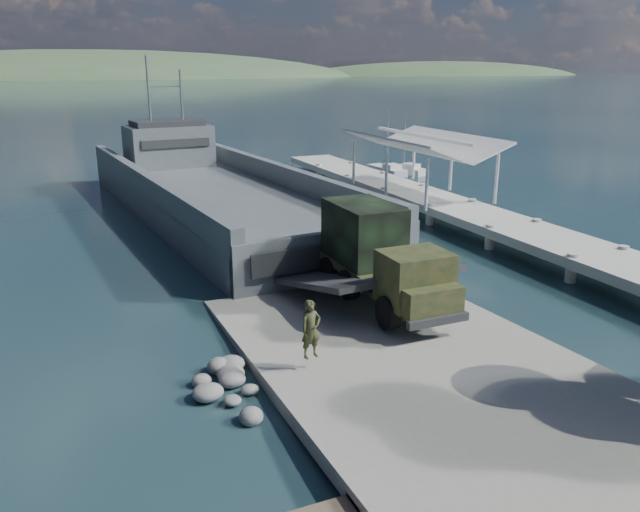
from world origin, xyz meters
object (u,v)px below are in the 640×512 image
at_px(military_truck, 379,256).
at_px(sailboat_far, 404,170).
at_px(pier, 428,190).
at_px(sailboat_near, 387,171).
at_px(landing_craft, 216,201).
at_px(soldier, 311,341).

bearing_deg(military_truck, sailboat_far, 57.73).
xyz_separation_m(pier, sailboat_far, (7.09, 15.04, -1.29)).
distance_m(military_truck, sailboat_near, 34.26).
bearing_deg(sailboat_near, landing_craft, -155.06).
relative_size(soldier, sailboat_far, 0.33).
height_order(pier, military_truck, pier).
relative_size(pier, military_truck, 5.46).
bearing_deg(pier, landing_craft, 158.42).
bearing_deg(landing_craft, military_truck, -89.80).
xyz_separation_m(landing_craft, soldier, (-3.02, -24.22, 0.52)).
xyz_separation_m(landing_craft, military_truck, (1.87, -19.60, 1.43)).
relative_size(pier, landing_craft, 1.13).
bearing_deg(military_truck, soldier, -136.49).
relative_size(military_truck, soldier, 4.25).
bearing_deg(sailboat_far, landing_craft, -172.45).
bearing_deg(pier, soldier, -130.99).
bearing_deg(landing_craft, pier, -26.83).
bearing_deg(soldier, landing_craft, 73.29).
height_order(pier, sailboat_near, sailboat_near).
height_order(military_truck, sailboat_far, sailboat_far).
bearing_deg(sailboat_near, sailboat_far, -14.89).
height_order(pier, landing_craft, landing_craft).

